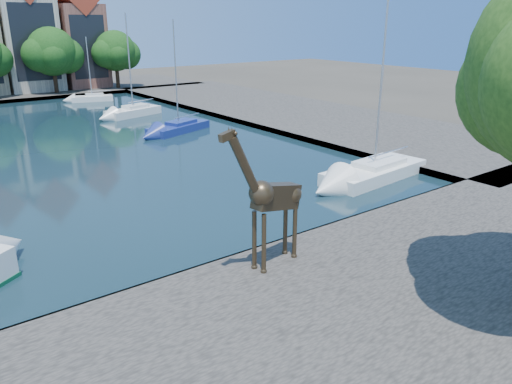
% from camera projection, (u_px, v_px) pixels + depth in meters
% --- Properties ---
extents(ground, '(160.00, 160.00, 0.00)m').
position_uv_depth(ground, '(188.00, 281.00, 18.24)').
color(ground, '#38332B').
rests_on(ground, ground).
extents(water_basin, '(38.00, 50.00, 0.08)m').
position_uv_depth(water_basin, '(25.00, 150.00, 36.38)').
color(water_basin, black).
rests_on(water_basin, ground).
extents(near_quay, '(50.00, 14.00, 0.50)m').
position_uv_depth(near_quay, '(322.00, 380.00, 12.86)').
color(near_quay, '#4C4842').
rests_on(near_quay, ground).
extents(right_quay, '(14.00, 52.00, 0.50)m').
position_uv_depth(right_quay, '(287.00, 112.00, 50.48)').
color(right_quay, '#4C4842').
rests_on(right_quay, ground).
extents(townhouse_east_mid, '(6.43, 9.18, 16.65)m').
position_uv_depth(townhouse_east_mid, '(24.00, 28.00, 62.77)').
color(townhouse_east_mid, '#BDB2A1').
rests_on(townhouse_east_mid, far_quay).
extents(townhouse_east_end, '(5.44, 9.18, 14.43)m').
position_uv_depth(townhouse_east_end, '(77.00, 35.00, 66.78)').
color(townhouse_east_end, brown).
rests_on(townhouse_east_end, far_quay).
extents(far_tree_east, '(7.54, 5.80, 7.84)m').
position_uv_depth(far_tree_east, '(53.00, 53.00, 60.46)').
color(far_tree_east, '#332114').
rests_on(far_tree_east, far_quay).
extents(far_tree_far_east, '(6.76, 5.20, 7.36)m').
position_uv_depth(far_tree_far_east, '(116.00, 52.00, 65.04)').
color(far_tree_far_east, '#332114').
rests_on(far_tree_far_east, far_quay).
extents(giraffe_statue, '(3.74, 0.99, 5.34)m').
position_uv_depth(giraffe_statue, '(271.00, 197.00, 17.53)').
color(giraffe_statue, '#3C2E1E').
rests_on(giraffe_statue, near_quay).
extents(sailboat_right_a, '(7.47, 3.18, 11.30)m').
position_uv_depth(sailboat_right_a, '(374.00, 169.00, 29.62)').
color(sailboat_right_a, white).
rests_on(sailboat_right_a, water_basin).
extents(sailboat_right_b, '(6.18, 3.90, 9.03)m').
position_uv_depth(sailboat_right_b, '(178.00, 126.00, 42.10)').
color(sailboat_right_b, navy).
rests_on(sailboat_right_b, water_basin).
extents(sailboat_right_c, '(5.94, 3.43, 9.61)m').
position_uv_depth(sailboat_right_c, '(133.00, 110.00, 49.09)').
color(sailboat_right_c, silver).
rests_on(sailboat_right_c, water_basin).
extents(sailboat_right_d, '(4.85, 2.86, 7.19)m').
position_uv_depth(sailboat_right_d, '(92.00, 97.00, 58.05)').
color(sailboat_right_d, silver).
rests_on(sailboat_right_d, water_basin).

